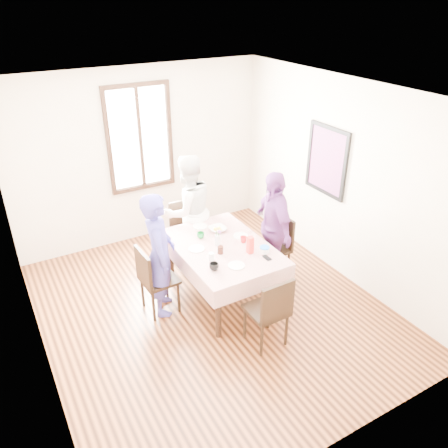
{
  "coord_description": "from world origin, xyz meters",
  "views": [
    {
      "loc": [
        -2.13,
        -4.06,
        3.65
      ],
      "look_at": [
        0.25,
        0.12,
        1.1
      ],
      "focal_mm": 35.87,
      "sensor_mm": 36.0,
      "label": 1
    }
  ],
  "objects_px": {
    "chair_near": "(266,310)",
    "person_left": "(159,255)",
    "chair_right": "(272,249)",
    "person_right": "(272,227)",
    "dining_table": "(222,272)",
    "chair_left": "(159,279)",
    "person_far": "(188,211)",
    "chair_far": "(188,233)"
  },
  "relations": [
    {
      "from": "chair_left",
      "to": "chair_far",
      "type": "xyz_separation_m",
      "value": [
        0.82,
        0.87,
        0.0
      ]
    },
    {
      "from": "dining_table",
      "to": "chair_left",
      "type": "bearing_deg",
      "value": 170.44
    },
    {
      "from": "chair_right",
      "to": "person_left",
      "type": "xyz_separation_m",
      "value": [
        -1.61,
        0.09,
        0.35
      ]
    },
    {
      "from": "person_left",
      "to": "person_far",
      "type": "bearing_deg",
      "value": -23.45
    },
    {
      "from": "chair_right",
      "to": "chair_far",
      "type": "relative_size",
      "value": 1.0
    },
    {
      "from": "chair_left",
      "to": "person_right",
      "type": "relative_size",
      "value": 0.57
    },
    {
      "from": "person_left",
      "to": "person_right",
      "type": "height_order",
      "value": "person_left"
    },
    {
      "from": "dining_table",
      "to": "chair_near",
      "type": "bearing_deg",
      "value": -90.0
    },
    {
      "from": "person_far",
      "to": "chair_left",
      "type": "bearing_deg",
      "value": 41.67
    },
    {
      "from": "chair_far",
      "to": "person_left",
      "type": "distance_m",
      "value": 1.23
    },
    {
      "from": "dining_table",
      "to": "person_right",
      "type": "xyz_separation_m",
      "value": [
        0.8,
        0.05,
        0.42
      ]
    },
    {
      "from": "dining_table",
      "to": "chair_far",
      "type": "height_order",
      "value": "chair_far"
    },
    {
      "from": "chair_right",
      "to": "person_far",
      "type": "xyz_separation_m",
      "value": [
        -0.82,
        0.95,
        0.38
      ]
    },
    {
      "from": "chair_right",
      "to": "chair_far",
      "type": "distance_m",
      "value": 1.26
    },
    {
      "from": "chair_far",
      "to": "chair_near",
      "type": "xyz_separation_m",
      "value": [
        0.0,
        -2.02,
        0.0
      ]
    },
    {
      "from": "person_far",
      "to": "chair_right",
      "type": "bearing_deg",
      "value": 126.28
    },
    {
      "from": "chair_left",
      "to": "chair_far",
      "type": "relative_size",
      "value": 1.0
    },
    {
      "from": "person_left",
      "to": "person_right",
      "type": "bearing_deg",
      "value": -73.76
    },
    {
      "from": "chair_right",
      "to": "person_left",
      "type": "height_order",
      "value": "person_left"
    },
    {
      "from": "dining_table",
      "to": "person_far",
      "type": "distance_m",
      "value": 1.09
    },
    {
      "from": "dining_table",
      "to": "chair_left",
      "type": "xyz_separation_m",
      "value": [
        -0.82,
        0.14,
        0.08
      ]
    },
    {
      "from": "dining_table",
      "to": "chair_near",
      "type": "xyz_separation_m",
      "value": [
        0.0,
        -1.01,
        0.08
      ]
    },
    {
      "from": "chair_right",
      "to": "person_right",
      "type": "xyz_separation_m",
      "value": [
        -0.02,
        0.0,
        0.34
      ]
    },
    {
      "from": "person_right",
      "to": "person_far",
      "type": "bearing_deg",
      "value": -128.98
    },
    {
      "from": "chair_far",
      "to": "person_right",
      "type": "height_order",
      "value": "person_right"
    },
    {
      "from": "dining_table",
      "to": "chair_left",
      "type": "distance_m",
      "value": 0.83
    },
    {
      "from": "chair_near",
      "to": "person_left",
      "type": "xyz_separation_m",
      "value": [
        -0.8,
        1.15,
        0.35
      ]
    },
    {
      "from": "chair_left",
      "to": "chair_right",
      "type": "bearing_deg",
      "value": 84.25
    },
    {
      "from": "dining_table",
      "to": "person_far",
      "type": "xyz_separation_m",
      "value": [
        0.0,
        0.99,
        0.46
      ]
    },
    {
      "from": "chair_left",
      "to": "chair_far",
      "type": "height_order",
      "value": "same"
    },
    {
      "from": "chair_far",
      "to": "person_left",
      "type": "height_order",
      "value": "person_left"
    },
    {
      "from": "chair_right",
      "to": "person_left",
      "type": "relative_size",
      "value": 0.57
    },
    {
      "from": "chair_left",
      "to": "chair_near",
      "type": "height_order",
      "value": "same"
    },
    {
      "from": "person_left",
      "to": "person_far",
      "type": "relative_size",
      "value": 0.96
    },
    {
      "from": "chair_left",
      "to": "person_right",
      "type": "height_order",
      "value": "person_right"
    },
    {
      "from": "chair_far",
      "to": "person_left",
      "type": "xyz_separation_m",
      "value": [
        -0.8,
        -0.87,
        0.35
      ]
    },
    {
      "from": "person_far",
      "to": "chair_far",
      "type": "bearing_deg",
      "value": -94.57
    },
    {
      "from": "person_far",
      "to": "person_right",
      "type": "height_order",
      "value": "person_far"
    },
    {
      "from": "chair_near",
      "to": "person_left",
      "type": "height_order",
      "value": "person_left"
    },
    {
      "from": "chair_left",
      "to": "person_left",
      "type": "xyz_separation_m",
      "value": [
        0.02,
        0.0,
        0.35
      ]
    },
    {
      "from": "dining_table",
      "to": "chair_left",
      "type": "height_order",
      "value": "chair_left"
    },
    {
      "from": "person_right",
      "to": "chair_right",
      "type": "bearing_deg",
      "value": 100.93
    }
  ]
}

